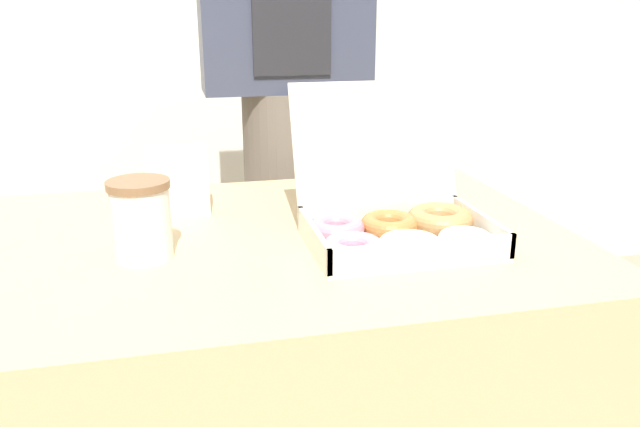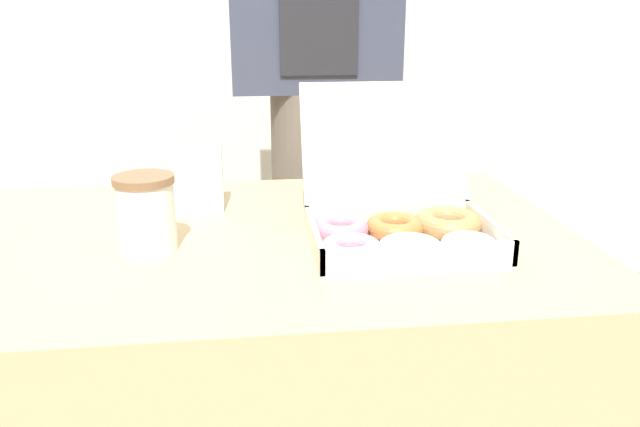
# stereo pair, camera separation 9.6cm
# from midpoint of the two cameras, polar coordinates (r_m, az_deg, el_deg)

# --- Properties ---
(table) EXTENTS (1.12, 0.71, 0.76)m
(table) POSITION_cam_midpoint_polar(r_m,az_deg,el_deg) (1.25, -3.55, -18.53)
(table) COLOR tan
(table) RESTS_ON ground_plane
(donut_box) EXTENTS (0.32, 0.31, 0.25)m
(donut_box) POSITION_cam_midpoint_polar(r_m,az_deg,el_deg) (1.03, 10.07, -0.92)
(donut_box) COLOR silver
(donut_box) RESTS_ON table
(coffee_cup) EXTENTS (0.09, 0.09, 0.12)m
(coffee_cup) POSITION_cam_midpoint_polar(r_m,az_deg,el_deg) (1.00, -12.99, -0.03)
(coffee_cup) COLOR silver
(coffee_cup) RESTS_ON table
(napkin_holder) EXTENTS (0.11, 0.05, 0.13)m
(napkin_holder) POSITION_cam_midpoint_polar(r_m,az_deg,el_deg) (1.19, -9.31, 3.24)
(napkin_holder) COLOR silver
(napkin_holder) RESTS_ON table
(person_customer) EXTENTS (0.41, 0.23, 1.76)m
(person_customer) POSITION_cam_midpoint_polar(r_m,az_deg,el_deg) (1.61, 1.22, 12.62)
(person_customer) COLOR #665B51
(person_customer) RESTS_ON ground_plane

